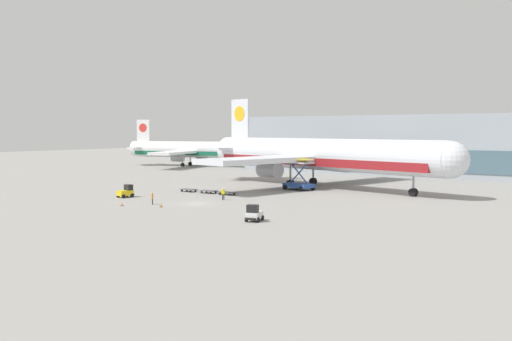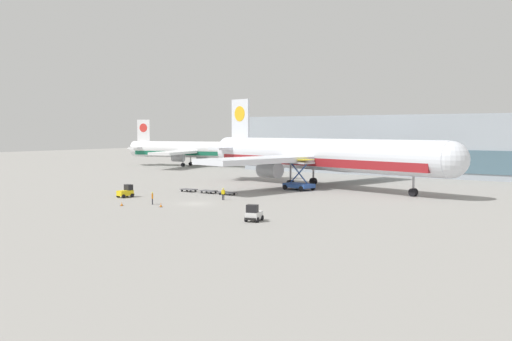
{
  "view_description": "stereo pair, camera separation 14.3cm",
  "coord_description": "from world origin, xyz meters",
  "px_view_note": "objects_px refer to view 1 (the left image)",
  "views": [
    {
      "loc": [
        53.1,
        -62.0,
        10.56
      ],
      "look_at": [
        1.03,
        13.84,
        4.0
      ],
      "focal_mm": 40.0,
      "sensor_mm": 36.0,
      "label": 1
    },
    {
      "loc": [
        53.21,
        -61.92,
        10.56
      ],
      "look_at": [
        1.03,
        13.84,
        4.0
      ],
      "focal_mm": 40.0,
      "sensor_mm": 36.0,
      "label": 2
    }
  ],
  "objects_px": {
    "baggage_tug_mid": "(254,214)",
    "traffic_cone_near": "(161,205)",
    "baggage_dolly_second": "(209,191)",
    "airplane_distant": "(195,150)",
    "ground_crew_near": "(152,197)",
    "ground_crew_far": "(223,193)",
    "scissor_lift_loader": "(299,178)",
    "airplane_main": "(316,156)",
    "baggage_dolly_third": "(227,193)",
    "baggage_dolly_lead": "(189,189)",
    "traffic_cone_far": "(122,204)",
    "baggage_tug_foreground": "(126,192)"
  },
  "relations": [
    {
      "from": "baggage_tug_mid",
      "to": "ground_crew_far",
      "type": "bearing_deg",
      "value": -147.73
    },
    {
      "from": "baggage_tug_mid",
      "to": "baggage_dolly_third",
      "type": "height_order",
      "value": "baggage_tug_mid"
    },
    {
      "from": "baggage_dolly_third",
      "to": "traffic_cone_far",
      "type": "distance_m",
      "value": 19.39
    },
    {
      "from": "airplane_main",
      "to": "ground_crew_far",
      "type": "height_order",
      "value": "airplane_main"
    },
    {
      "from": "scissor_lift_loader",
      "to": "baggage_tug_mid",
      "type": "xyz_separation_m",
      "value": [
        13.16,
        -32.94,
        -1.19
      ]
    },
    {
      "from": "baggage_dolly_second",
      "to": "traffic_cone_near",
      "type": "distance_m",
      "value": 17.81
    },
    {
      "from": "baggage_tug_mid",
      "to": "baggage_dolly_third",
      "type": "distance_m",
      "value": 27.21
    },
    {
      "from": "ground_crew_near",
      "to": "traffic_cone_far",
      "type": "height_order",
      "value": "ground_crew_near"
    },
    {
      "from": "baggage_dolly_third",
      "to": "ground_crew_far",
      "type": "height_order",
      "value": "ground_crew_far"
    },
    {
      "from": "airplane_main",
      "to": "baggage_dolly_second",
      "type": "distance_m",
      "value": 22.36
    },
    {
      "from": "airplane_distant",
      "to": "baggage_dolly_second",
      "type": "relative_size",
      "value": 12.27
    },
    {
      "from": "airplane_main",
      "to": "baggage_dolly_lead",
      "type": "height_order",
      "value": "airplane_main"
    },
    {
      "from": "baggage_dolly_third",
      "to": "airplane_main",
      "type": "bearing_deg",
      "value": 74.56
    },
    {
      "from": "traffic_cone_near",
      "to": "baggage_tug_mid",
      "type": "bearing_deg",
      "value": -9.16
    },
    {
      "from": "baggage_tug_mid",
      "to": "baggage_dolly_second",
      "type": "distance_m",
      "value": 30.25
    },
    {
      "from": "scissor_lift_loader",
      "to": "ground_crew_near",
      "type": "relative_size",
      "value": 3.29
    },
    {
      "from": "traffic_cone_near",
      "to": "airplane_main",
      "type": "bearing_deg",
      "value": 83.42
    },
    {
      "from": "airplane_main",
      "to": "baggage_dolly_lead",
      "type": "bearing_deg",
      "value": -112.98
    },
    {
      "from": "baggage_tug_foreground",
      "to": "baggage_dolly_lead",
      "type": "distance_m",
      "value": 12.06
    },
    {
      "from": "ground_crew_near",
      "to": "traffic_cone_far",
      "type": "xyz_separation_m",
      "value": [
        -2.42,
        -3.54,
        -0.76
      ]
    },
    {
      "from": "baggage_tug_mid",
      "to": "traffic_cone_near",
      "type": "xyz_separation_m",
      "value": [
        -17.46,
        2.81,
        -0.58
      ]
    },
    {
      "from": "baggage_dolly_second",
      "to": "traffic_cone_near",
      "type": "height_order",
      "value": "traffic_cone_near"
    },
    {
      "from": "baggage_dolly_second",
      "to": "baggage_dolly_third",
      "type": "distance_m",
      "value": 4.02
    },
    {
      "from": "baggage_tug_foreground",
      "to": "baggage_dolly_third",
      "type": "xyz_separation_m",
      "value": [
        11.04,
        11.64,
        -0.49
      ]
    },
    {
      "from": "baggage_tug_mid",
      "to": "baggage_dolly_lead",
      "type": "bearing_deg",
      "value": -141.22
    },
    {
      "from": "baggage_dolly_lead",
      "to": "ground_crew_near",
      "type": "bearing_deg",
      "value": -65.81
    },
    {
      "from": "ground_crew_near",
      "to": "traffic_cone_near",
      "type": "xyz_separation_m",
      "value": [
        2.93,
        -1.33,
        -0.73
      ]
    },
    {
      "from": "airplane_distant",
      "to": "baggage_tug_foreground",
      "type": "bearing_deg",
      "value": -73.07
    },
    {
      "from": "baggage_dolly_lead",
      "to": "traffic_cone_near",
      "type": "distance_m",
      "value": 19.49
    },
    {
      "from": "airplane_distant",
      "to": "baggage_tug_mid",
      "type": "height_order",
      "value": "airplane_distant"
    },
    {
      "from": "baggage_dolly_lead",
      "to": "traffic_cone_near",
      "type": "height_order",
      "value": "traffic_cone_near"
    },
    {
      "from": "baggage_dolly_lead",
      "to": "airplane_main",
      "type": "bearing_deg",
      "value": 54.96
    },
    {
      "from": "ground_crew_far",
      "to": "traffic_cone_far",
      "type": "relative_size",
      "value": 3.25
    },
    {
      "from": "ground_crew_near",
      "to": "ground_crew_far",
      "type": "bearing_deg",
      "value": 108.7
    },
    {
      "from": "traffic_cone_near",
      "to": "traffic_cone_far",
      "type": "xyz_separation_m",
      "value": [
        -5.34,
        -2.21,
        -0.03
      ]
    },
    {
      "from": "baggage_dolly_second",
      "to": "baggage_dolly_third",
      "type": "relative_size",
      "value": 1.0
    },
    {
      "from": "airplane_main",
      "to": "ground_crew_far",
      "type": "bearing_deg",
      "value": -82.13
    },
    {
      "from": "airplane_main",
      "to": "airplane_distant",
      "type": "relative_size",
      "value": 1.26
    },
    {
      "from": "baggage_tug_mid",
      "to": "traffic_cone_far",
      "type": "height_order",
      "value": "baggage_tug_mid"
    },
    {
      "from": "traffic_cone_far",
      "to": "baggage_dolly_second",
      "type": "bearing_deg",
      "value": 90.24
    },
    {
      "from": "airplane_distant",
      "to": "ground_crew_far",
      "type": "bearing_deg",
      "value": -62.02
    },
    {
      "from": "ground_crew_far",
      "to": "traffic_cone_far",
      "type": "height_order",
      "value": "ground_crew_far"
    },
    {
      "from": "baggage_dolly_third",
      "to": "ground_crew_far",
      "type": "relative_size",
      "value": 2.06
    },
    {
      "from": "airplane_distant",
      "to": "ground_crew_near",
      "type": "xyz_separation_m",
      "value": [
        50.88,
        -68.55,
        -3.66
      ]
    },
    {
      "from": "baggage_tug_foreground",
      "to": "baggage_dolly_third",
      "type": "bearing_deg",
      "value": -35.66
    },
    {
      "from": "airplane_distant",
      "to": "traffic_cone_near",
      "type": "xyz_separation_m",
      "value": [
        53.8,
        -69.88,
        -4.39
      ]
    },
    {
      "from": "baggage_dolly_second",
      "to": "traffic_cone_near",
      "type": "relative_size",
      "value": 6.13
    },
    {
      "from": "traffic_cone_near",
      "to": "baggage_tug_foreground",
      "type": "bearing_deg",
      "value": 157.57
    },
    {
      "from": "baggage_dolly_third",
      "to": "scissor_lift_loader",
      "type": "bearing_deg",
      "value": 67.34
    },
    {
      "from": "airplane_distant",
      "to": "ground_crew_near",
      "type": "relative_size",
      "value": 26.09
    }
  ]
}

